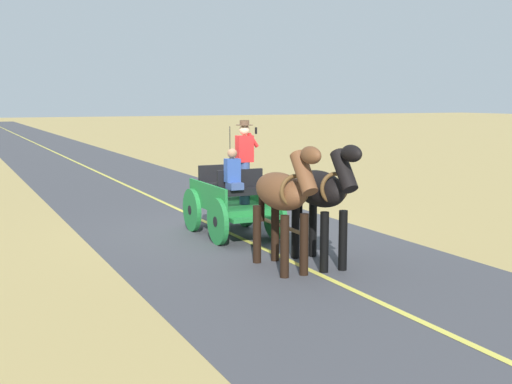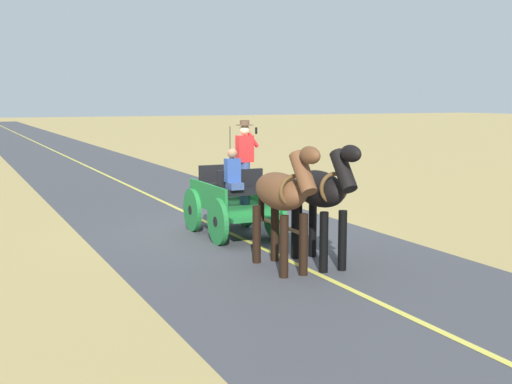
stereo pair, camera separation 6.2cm
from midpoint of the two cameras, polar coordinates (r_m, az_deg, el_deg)
name	(u,v)px [view 2 (the right image)]	position (r m, az deg, el deg)	size (l,w,h in m)	color
ground_plane	(227,232)	(14.58, -2.40, -3.52)	(200.00, 200.00, 0.00)	tan
road_surface	(227,232)	(14.58, -2.40, -3.51)	(6.08, 160.00, 0.01)	#424247
road_centre_stripe	(227,232)	(14.58, -2.40, -3.49)	(0.12, 160.00, 0.00)	#DBCC4C
horse_drawn_carriage	(234,198)	(14.07, -1.81, -0.57)	(1.43, 4.50, 2.50)	#1E7233
horse_near_side	(322,192)	(11.49, 5.90, 0.00)	(0.62, 2.13, 2.21)	black
horse_off_side	(282,195)	(11.12, 2.47, -0.23)	(0.59, 2.13, 2.21)	brown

